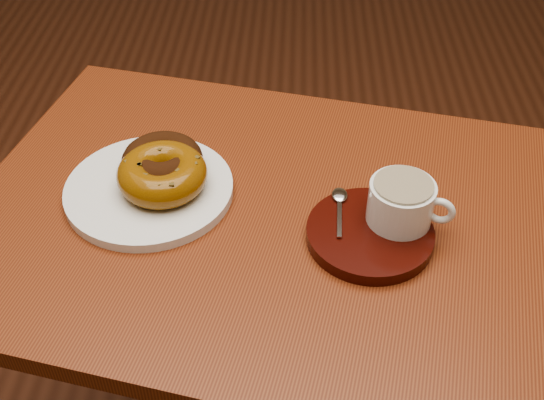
{
  "coord_description": "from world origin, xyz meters",
  "views": [
    {
      "loc": [
        0.34,
        -1.01,
        1.36
      ],
      "look_at": [
        0.31,
        -0.33,
        0.76
      ],
      "focal_mm": 45.0,
      "sensor_mm": 36.0,
      "label": 1
    }
  ],
  "objects_px": {
    "donut_plate": "(149,189)",
    "coffee_cup": "(402,202)",
    "saucer": "(370,234)",
    "cafe_table": "(258,270)"
  },
  "relations": [
    {
      "from": "saucer",
      "to": "coffee_cup",
      "type": "relative_size",
      "value": 1.51
    },
    {
      "from": "donut_plate",
      "to": "saucer",
      "type": "height_order",
      "value": "saucer"
    },
    {
      "from": "cafe_table",
      "to": "coffee_cup",
      "type": "bearing_deg",
      "value": 3.52
    },
    {
      "from": "donut_plate",
      "to": "coffee_cup",
      "type": "bearing_deg",
      "value": -9.83
    },
    {
      "from": "saucer",
      "to": "coffee_cup",
      "type": "xyz_separation_m",
      "value": [
        0.04,
        0.02,
        0.04
      ]
    },
    {
      "from": "coffee_cup",
      "to": "saucer",
      "type": "bearing_deg",
      "value": -132.51
    },
    {
      "from": "donut_plate",
      "to": "cafe_table",
      "type": "bearing_deg",
      "value": -11.2
    },
    {
      "from": "cafe_table",
      "to": "saucer",
      "type": "distance_m",
      "value": 0.2
    },
    {
      "from": "saucer",
      "to": "coffee_cup",
      "type": "distance_m",
      "value": 0.06
    },
    {
      "from": "coffee_cup",
      "to": "cafe_table",
      "type": "bearing_deg",
      "value": -169.0
    }
  ]
}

